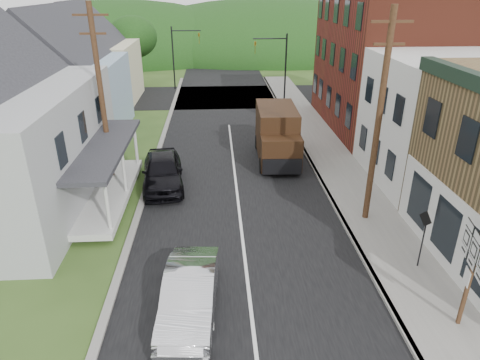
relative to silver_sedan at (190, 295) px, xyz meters
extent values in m
plane|color=#2D4719|center=(1.94, 2.11, -0.75)|extent=(120.00, 120.00, 0.00)
cube|color=black|center=(1.94, 12.11, -0.75)|extent=(9.00, 90.00, 0.02)
cube|color=black|center=(1.94, 29.11, -0.75)|extent=(60.00, 9.00, 0.02)
cube|color=slate|center=(7.84, 10.11, -0.68)|extent=(2.80, 55.00, 0.15)
cube|color=slate|center=(6.49, 10.11, -0.68)|extent=(0.20, 55.00, 0.15)
cube|color=slate|center=(-2.71, 10.11, -0.69)|extent=(0.30, 55.00, 0.12)
cube|color=silver|center=(13.24, 9.61, 2.50)|extent=(8.00, 7.00, 6.50)
cube|color=#5F2416|center=(13.24, 19.11, 4.25)|extent=(8.00, 12.00, 10.00)
cube|color=#99B4D1|center=(-9.06, 19.11, 1.75)|extent=(7.00, 8.00, 5.00)
cube|color=beige|center=(-9.56, 28.11, 1.75)|extent=(7.00, 8.00, 5.00)
cylinder|color=#472D19|center=(7.54, 5.61, 3.75)|extent=(0.26, 0.26, 9.00)
cube|color=#472D19|center=(7.54, 5.61, 7.65)|extent=(1.60, 0.10, 0.10)
cube|color=#472D19|center=(7.54, 5.61, 6.85)|extent=(1.20, 0.10, 0.10)
cylinder|color=#472D19|center=(-4.56, 10.11, 3.75)|extent=(0.26, 0.26, 9.00)
cube|color=#472D19|center=(-4.56, 10.11, 7.65)|extent=(1.60, 0.10, 0.10)
cube|color=#472D19|center=(-4.56, 10.11, 6.85)|extent=(1.20, 0.10, 0.10)
cylinder|color=black|center=(6.94, 25.61, 2.25)|extent=(0.14, 0.14, 6.00)
cylinder|color=black|center=(5.54, 25.61, 4.85)|extent=(2.80, 0.10, 0.10)
imported|color=olive|center=(4.34, 25.61, 4.15)|extent=(0.16, 0.20, 1.00)
cylinder|color=black|center=(-3.06, 32.61, 2.25)|extent=(0.14, 0.14, 6.00)
cylinder|color=black|center=(-1.66, 32.61, 4.85)|extent=(2.80, 0.10, 0.10)
imported|color=olive|center=(-0.46, 32.61, 4.15)|extent=(0.16, 0.20, 1.00)
cylinder|color=#382616|center=(-7.06, 34.11, 1.21)|extent=(0.36, 0.36, 3.92)
ellipsoid|color=black|center=(-7.06, 34.11, 4.15)|extent=(4.80, 4.80, 4.08)
ellipsoid|color=black|center=(1.94, 57.11, -0.75)|extent=(90.00, 30.00, 16.00)
imported|color=silver|center=(0.00, 0.00, 0.00)|extent=(1.89, 4.66, 1.51)
imported|color=black|center=(-1.86, 9.71, 0.10)|extent=(2.56, 5.21, 1.71)
cube|color=black|center=(4.57, 13.57, 0.94)|extent=(2.35, 4.32, 2.80)
cube|color=black|center=(4.49, 11.05, 0.46)|extent=(2.27, 1.62, 1.84)
cube|color=black|center=(4.49, 11.25, 1.23)|extent=(2.07, 1.22, 0.05)
cube|color=black|center=(4.46, 10.23, -0.03)|extent=(2.13, 0.21, 0.87)
cylinder|color=black|center=(3.48, 11.18, -0.32)|extent=(0.30, 0.88, 0.87)
cylinder|color=black|center=(5.51, 11.12, -0.32)|extent=(0.30, 0.88, 0.87)
cylinder|color=black|center=(3.60, 15.05, -0.32)|extent=(0.30, 0.88, 0.87)
cylinder|color=black|center=(5.63, 14.98, -0.32)|extent=(0.30, 0.88, 0.87)
cube|color=#472D19|center=(8.26, -1.04, 1.03)|extent=(0.12, 0.12, 3.27)
cube|color=black|center=(8.20, -1.03, 2.06)|extent=(0.45, 1.83, 0.07)
cube|color=silver|center=(8.02, -1.66, 1.64)|extent=(0.13, 0.51, 0.26)
cube|color=silver|center=(8.16, -1.02, 2.48)|extent=(0.13, 0.51, 0.21)
cube|color=silver|center=(8.16, -1.02, 2.06)|extent=(0.14, 0.55, 0.51)
cube|color=silver|center=(8.16, -1.02, 1.64)|extent=(0.13, 0.51, 0.26)
cube|color=silver|center=(8.31, -0.38, 2.48)|extent=(0.13, 0.51, 0.21)
cube|color=silver|center=(8.31, -0.38, 2.06)|extent=(0.14, 0.55, 0.51)
cube|color=silver|center=(8.31, -0.38, 1.64)|extent=(0.13, 0.51, 0.26)
cube|color=silver|center=(8.16, -1.02, 1.13)|extent=(0.11, 0.41, 0.51)
cylinder|color=black|center=(8.30, 1.91, 0.49)|extent=(0.07, 0.07, 2.18)
cube|color=black|center=(8.24, 1.91, 1.40)|extent=(0.16, 0.63, 0.64)
cube|color=gold|center=(8.25, 1.91, 1.40)|extent=(0.16, 0.57, 0.58)
camera|label=1|loc=(0.95, -10.76, 8.90)|focal=32.00mm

